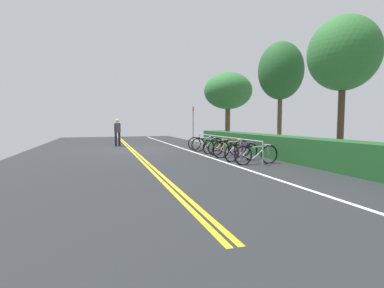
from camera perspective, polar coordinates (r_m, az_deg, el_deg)
The scene contains 18 objects.
ground_plane at distance 16.18m, azimuth -12.03°, elevation -1.15°, with size 28.91×10.78×0.05m, color #232628.
centre_line_yellow_inner at distance 16.17m, azimuth -12.31°, elevation -1.06°, with size 26.02×0.10×0.00m, color gold.
centre_line_yellow_outer at distance 16.18m, azimuth -11.75°, elevation -1.05°, with size 26.02×0.10×0.00m, color gold.
bike_lane_stripe_white at distance 16.69m, azimuth -2.19°, elevation -0.80°, with size 26.02×0.12×0.00m, color white.
bike_rack at distance 13.08m, azimuth 6.34°, elevation 0.59°, with size 6.74×0.05×0.86m.
bicycle_0 at distance 15.76m, azimuth 2.22°, elevation 0.16°, with size 0.46×1.71×0.75m.
bicycle_1 at distance 14.84m, azimuth 3.08°, elevation -0.11°, with size 0.46×1.69×0.74m.
bicycle_2 at distance 13.96m, azimuth 5.12°, elevation -0.49°, with size 0.58×1.71×0.70m.
bicycle_3 at distance 13.20m, azimuth 6.75°, elevation -0.72°, with size 0.46×1.68×0.73m.
bicycle_4 at distance 12.31m, azimuth 7.89°, elevation -0.97°, with size 0.46×1.73×0.79m.
bicycle_5 at distance 11.34m, azimuth 9.85°, elevation -1.59°, with size 0.60×1.69×0.73m.
bicycle_6 at distance 10.54m, azimuth 12.73°, elevation -2.09°, with size 0.46×1.81×0.73m.
pedestrian at distance 18.53m, azimuth -14.68°, elevation 2.65°, with size 0.33×0.41×1.72m.
sign_post_near at distance 16.52m, azimuth 0.22°, elevation 4.19°, with size 0.36×0.08×2.43m.
hedge_backdrop at distance 12.70m, azimuth 16.88°, elevation -0.51°, with size 15.69×1.14×0.94m, color #1C4C21.
tree_near_left at distance 19.86m, azimuth 7.21°, elevation 10.41°, with size 3.26×3.26×4.87m.
tree_mid at distance 15.98m, azimuth 17.31°, elevation 13.71°, with size 2.32×2.32×5.66m.
tree_far_right at distance 12.60m, azimuth 28.02°, elevation 15.57°, with size 2.59×2.59×5.47m.
Camera 1 is at (16.03, -1.51, 1.52)m, focal length 26.68 mm.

